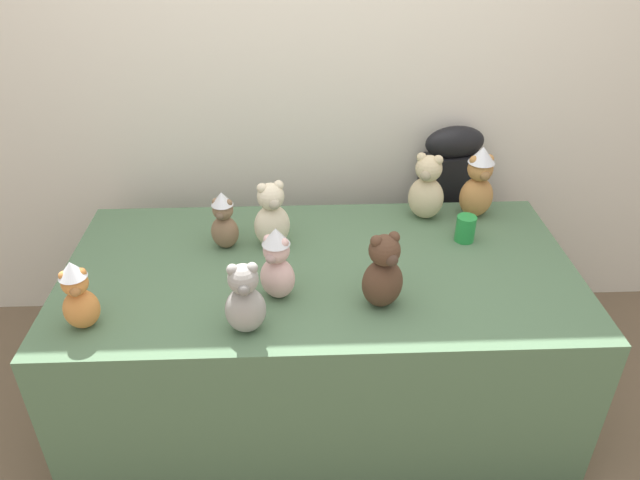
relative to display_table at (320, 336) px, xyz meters
The scene contains 13 objects.
ground_plane 0.43m from the display_table, 90.00° to the right, with size 10.00×10.00×0.00m, color brown.
wall_back 1.21m from the display_table, 90.00° to the left, with size 7.00×0.08×2.60m, color silver.
display_table is the anchor object (origin of this frame).
instrument_case 0.91m from the display_table, 44.28° to the left, with size 0.29×0.16×1.02m.
teddy_bear_ash 0.65m from the display_table, 125.45° to the right, with size 0.15×0.13×0.26m.
teddy_bear_caramel 0.94m from the display_table, 28.39° to the left, with size 0.17×0.15×0.32m.
teddy_bear_mocha 0.62m from the display_table, 157.07° to the left, with size 0.13×0.12×0.25m.
teddy_bear_cream 0.54m from the display_table, 138.25° to the left, with size 0.18×0.16×0.28m.
teddy_bear_ginger 0.98m from the display_table, 158.09° to the right, with size 0.14×0.13×0.26m.
teddy_bear_sand 0.77m from the display_table, 37.92° to the left, with size 0.19×0.18×0.30m.
teddy_bear_cocoa 0.58m from the display_table, 49.60° to the right, with size 0.18×0.17×0.29m.
teddy_bear_blush 0.54m from the display_table, 131.20° to the right, with size 0.16×0.15×0.28m.
party_cup_green 0.74m from the display_table, 15.73° to the left, with size 0.08×0.08×0.11m, color #238C3D.
Camera 1 is at (-0.08, -1.65, 2.00)m, focal length 33.60 mm.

